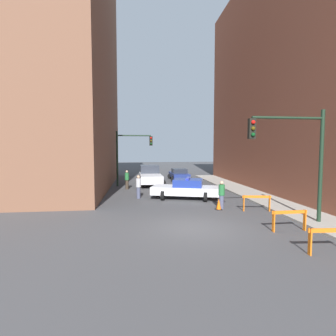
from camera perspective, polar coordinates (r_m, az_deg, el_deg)
ground_plane at (r=12.08m, az=5.95°, el=-12.81°), size 120.00×120.00×0.00m
sidewalk_right at (r=14.70m, az=30.65°, el=-10.05°), size 2.40×44.00×0.12m
building_corner_left at (r=28.23m, az=-27.97°, el=20.92°), size 14.00×20.00×23.79m
traffic_light_near at (r=13.34m, az=26.46°, el=3.77°), size 3.64×0.35×5.20m
traffic_light_far at (r=25.11m, az=-8.52°, el=3.81°), size 3.44×0.35×5.20m
police_car at (r=18.62m, az=3.94°, el=-4.50°), size 5.04×3.18×1.52m
white_truck at (r=25.87m, az=-3.92°, el=-1.67°), size 2.70×5.43×1.90m
parked_car_near at (r=29.75m, az=2.42°, el=-1.36°), size 2.30×4.32×1.31m
pedestrian_crossing at (r=18.79m, az=-6.45°, el=-4.02°), size 0.51×0.51×1.66m
pedestrian_corner at (r=23.24m, az=-8.93°, el=-2.48°), size 0.48×0.48×1.66m
pedestrian_sidewalk at (r=15.74m, az=11.58°, el=-5.66°), size 0.46×0.46×1.66m
barrier_mid at (r=10.48m, az=32.01°, el=-12.56°), size 1.60×0.28×0.90m
barrier_back at (r=12.51m, az=24.91°, el=-9.66°), size 1.60×0.19×0.90m
barrier_corner at (r=15.73m, az=18.73°, el=-6.71°), size 1.59×0.41×0.90m
traffic_cone at (r=15.62m, az=10.98°, el=-7.75°), size 0.36×0.36×0.66m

